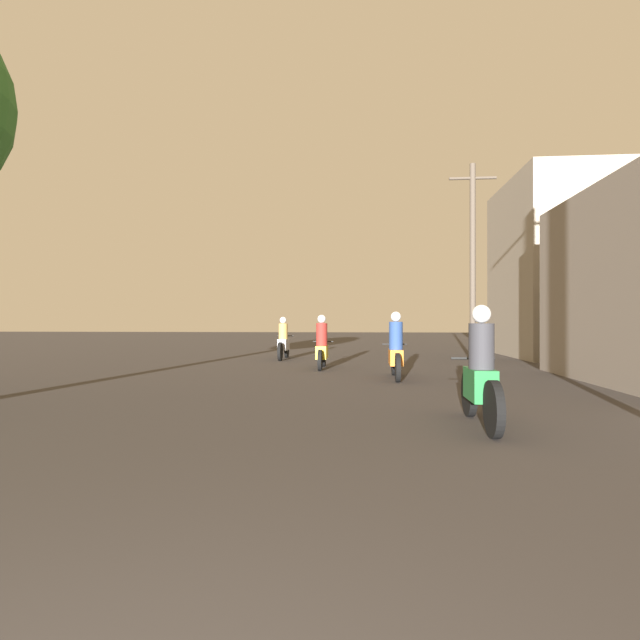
{
  "coord_description": "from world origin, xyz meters",
  "views": [
    {
      "loc": [
        0.69,
        -0.53,
        1.37
      ],
      "look_at": [
        -0.86,
        17.4,
        1.41
      ],
      "focal_mm": 28.0,
      "sensor_mm": 36.0,
      "label": 1
    }
  ],
  "objects_px": {
    "motorcycle_orange": "(396,352)",
    "building_right_far": "(572,269)",
    "motorcycle_silver": "(283,342)",
    "motorcycle_green": "(481,377)",
    "motorcycle_yellow": "(322,347)",
    "utility_pole_far": "(473,257)"
  },
  "relations": [
    {
      "from": "building_right_far",
      "to": "motorcycle_orange",
      "type": "bearing_deg",
      "value": -132.12
    },
    {
      "from": "motorcycle_green",
      "to": "motorcycle_orange",
      "type": "distance_m",
      "value": 5.38
    },
    {
      "from": "motorcycle_orange",
      "to": "motorcycle_green",
      "type": "bearing_deg",
      "value": -88.29
    },
    {
      "from": "motorcycle_orange",
      "to": "building_right_far",
      "type": "relative_size",
      "value": 0.31
    },
    {
      "from": "motorcycle_green",
      "to": "utility_pole_far",
      "type": "xyz_separation_m",
      "value": [
        2.26,
        10.97,
        2.93
      ]
    },
    {
      "from": "utility_pole_far",
      "to": "building_right_far",
      "type": "bearing_deg",
      "value": 29.32
    },
    {
      "from": "motorcycle_yellow",
      "to": "motorcycle_silver",
      "type": "distance_m",
      "value": 3.77
    },
    {
      "from": "motorcycle_yellow",
      "to": "motorcycle_silver",
      "type": "height_order",
      "value": "motorcycle_yellow"
    },
    {
      "from": "building_right_far",
      "to": "motorcycle_silver",
      "type": "bearing_deg",
      "value": -168.02
    },
    {
      "from": "motorcycle_yellow",
      "to": "utility_pole_far",
      "type": "xyz_separation_m",
      "value": [
        4.96,
        3.3,
        2.95
      ]
    },
    {
      "from": "motorcycle_orange",
      "to": "motorcycle_silver",
      "type": "bearing_deg",
      "value": 116.06
    },
    {
      "from": "motorcycle_yellow",
      "to": "building_right_far",
      "type": "bearing_deg",
      "value": 41.57
    },
    {
      "from": "motorcycle_green",
      "to": "motorcycle_silver",
      "type": "xyz_separation_m",
      "value": [
        -4.37,
        11.05,
        -0.03
      ]
    },
    {
      "from": "motorcycle_green",
      "to": "building_right_far",
      "type": "xyz_separation_m",
      "value": [
        6.51,
        13.35,
        2.75
      ]
    },
    {
      "from": "motorcycle_green",
      "to": "motorcycle_silver",
      "type": "bearing_deg",
      "value": 107.87
    },
    {
      "from": "motorcycle_orange",
      "to": "utility_pole_far",
      "type": "relative_size",
      "value": 0.31
    },
    {
      "from": "building_right_far",
      "to": "motorcycle_green",
      "type": "bearing_deg",
      "value": -115.98
    },
    {
      "from": "motorcycle_orange",
      "to": "utility_pole_far",
      "type": "xyz_separation_m",
      "value": [
        3.0,
        5.64,
        2.93
      ]
    },
    {
      "from": "motorcycle_green",
      "to": "building_right_far",
      "type": "relative_size",
      "value": 0.3
    },
    {
      "from": "motorcycle_orange",
      "to": "motorcycle_silver",
      "type": "height_order",
      "value": "motorcycle_orange"
    },
    {
      "from": "building_right_far",
      "to": "utility_pole_far",
      "type": "distance_m",
      "value": 4.88
    },
    {
      "from": "building_right_far",
      "to": "motorcycle_yellow",
      "type": "bearing_deg",
      "value": -148.31
    }
  ]
}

